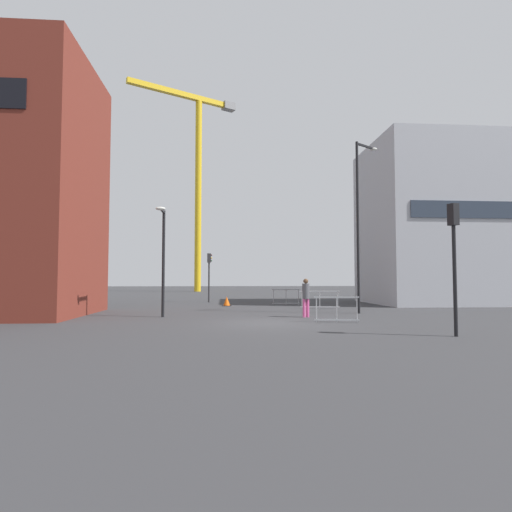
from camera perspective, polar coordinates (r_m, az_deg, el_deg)
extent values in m
plane|color=#333335|center=(17.42, 1.77, -9.12)|extent=(160.00, 160.00, 0.00)
cube|color=black|center=(21.28, -30.23, 18.61)|extent=(1.10, 0.06, 1.30)
cube|color=#A8AAB2|center=(34.35, 25.13, 3.98)|extent=(12.18, 8.44, 11.74)
cube|color=#2D3847|center=(30.79, 29.04, 5.53)|extent=(10.23, 0.08, 1.10)
cylinder|color=gold|center=(59.75, -7.88, 8.18)|extent=(0.90, 0.90, 26.87)
cube|color=gold|center=(62.90, -10.11, 20.85)|extent=(13.55, 7.94, 0.70)
cube|color=slate|center=(65.95, -3.76, 19.65)|extent=(2.16, 1.92, 1.10)
cylinder|color=black|center=(22.86, 13.70, 3.91)|extent=(0.14, 0.14, 9.15)
cube|color=black|center=(24.36, 14.64, 14.27)|extent=(1.25, 0.88, 0.10)
ellipsoid|color=silver|center=(24.91, 15.68, 13.84)|extent=(0.44, 0.24, 0.16)
cylinder|color=black|center=(20.51, -12.50, -0.99)|extent=(0.14, 0.14, 5.11)
cube|color=black|center=(20.12, -12.65, 6.08)|extent=(0.12, 1.26, 0.10)
ellipsoid|color=silver|center=(19.51, -12.88, 6.31)|extent=(0.44, 0.24, 0.16)
cylinder|color=black|center=(14.81, 25.45, -3.03)|extent=(0.12, 0.12, 3.55)
cube|color=black|center=(14.95, 25.26, 5.13)|extent=(0.30, 0.33, 0.70)
sphere|color=#390605|center=(15.10, 24.78, 5.88)|extent=(0.11, 0.11, 0.11)
sphere|color=#3C2905|center=(15.07, 24.80, 5.06)|extent=(0.11, 0.11, 0.11)
sphere|color=green|center=(15.04, 24.81, 4.23)|extent=(0.11, 0.11, 0.11)
cylinder|color=#2D2D30|center=(32.34, -6.43, -3.59)|extent=(0.12, 0.12, 3.05)
cube|color=#2D2D30|center=(32.37, -6.41, -0.27)|extent=(0.30, 0.26, 0.70)
sphere|color=#390605|center=(32.39, -6.10, 0.12)|extent=(0.11, 0.11, 0.11)
sphere|color=#F2A514|center=(32.38, -6.10, -0.27)|extent=(0.11, 0.11, 0.11)
sphere|color=#07330F|center=(32.37, -6.10, -0.66)|extent=(0.11, 0.11, 0.11)
cylinder|color=#D14C8C|center=(20.16, 7.06, -7.03)|extent=(0.14, 0.14, 0.87)
cylinder|color=#D14C8C|center=(20.06, 6.57, -7.06)|extent=(0.14, 0.14, 0.87)
cylinder|color=#4C4C51|center=(20.07, 6.80, -4.78)|extent=(0.34, 0.34, 0.72)
sphere|color=brown|center=(20.06, 6.79, -3.41)|extent=(0.23, 0.23, 0.23)
cube|color=gray|center=(29.31, 4.12, -4.59)|extent=(1.97, 0.22, 0.06)
cube|color=gray|center=(29.36, 4.12, -6.44)|extent=(1.97, 0.22, 0.06)
cylinder|color=gray|center=(29.15, 2.41, -5.63)|extent=(0.04, 0.04, 1.05)
cylinder|color=gray|center=(29.33, 4.12, -5.61)|extent=(0.04, 0.04, 1.05)
cylinder|color=gray|center=(29.55, 5.81, -5.59)|extent=(0.04, 0.04, 1.05)
cube|color=#9EA0A5|center=(17.97, 10.90, -5.52)|extent=(1.86, 0.33, 0.06)
cube|color=#9EA0A5|center=(18.03, 10.93, -8.54)|extent=(1.86, 0.33, 0.06)
cylinder|color=#9EA0A5|center=(17.91, 8.23, -7.24)|extent=(0.04, 0.04, 1.05)
cylinder|color=#9EA0A5|center=(18.00, 10.92, -7.19)|extent=(0.04, 0.04, 1.05)
cylinder|color=#9EA0A5|center=(18.12, 13.58, -7.14)|extent=(0.04, 0.04, 1.05)
cube|color=#B2B5BA|center=(25.95, 8.67, -4.76)|extent=(2.40, 0.38, 0.06)
cube|color=#B2B5BA|center=(25.99, 8.68, -6.86)|extent=(2.40, 0.38, 0.06)
cylinder|color=#B2B5BA|center=(25.89, 6.27, -5.95)|extent=(0.04, 0.04, 1.05)
cylinder|color=#B2B5BA|center=(25.97, 8.68, -5.92)|extent=(0.04, 0.04, 1.05)
cylinder|color=#B2B5BA|center=(26.10, 11.07, -5.88)|extent=(0.04, 0.04, 1.05)
cube|color=black|center=(28.13, -4.01, -6.76)|extent=(0.62, 0.62, 0.03)
cone|color=#E55B0F|center=(28.11, -4.01, -6.16)|extent=(0.47, 0.47, 0.62)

